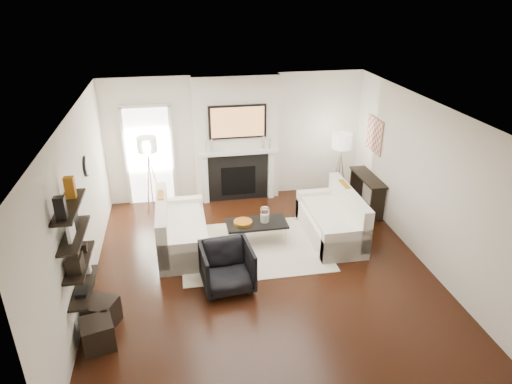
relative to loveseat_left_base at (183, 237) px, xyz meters
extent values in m
plane|color=black|center=(1.28, -0.94, -0.21)|extent=(6.00, 6.00, 0.00)
plane|color=white|center=(1.28, -0.94, 2.49)|extent=(6.00, 6.00, 0.00)
plane|color=silver|center=(1.28, 2.06, 1.14)|extent=(5.50, 0.00, 5.50)
plane|color=silver|center=(1.28, -3.94, 1.14)|extent=(5.50, 0.00, 5.50)
plane|color=silver|center=(-1.47, -0.94, 1.14)|extent=(0.00, 6.00, 6.00)
plane|color=silver|center=(4.03, -0.94, 1.14)|extent=(0.00, 6.00, 6.00)
cube|color=silver|center=(1.28, 1.93, 1.14)|extent=(1.80, 0.25, 2.70)
cube|color=black|center=(1.28, 1.80, 0.31)|extent=(1.30, 0.02, 1.04)
cube|color=black|center=(1.28, 1.79, 0.24)|extent=(0.75, 0.02, 0.65)
cube|color=white|center=(0.56, 1.77, 0.34)|extent=(0.12, 0.08, 1.10)
cube|color=white|center=(2.00, 1.77, 0.34)|extent=(0.12, 0.08, 1.10)
cube|color=white|center=(1.28, 1.75, 0.91)|extent=(1.70, 0.18, 0.07)
cube|color=black|center=(1.28, 1.77, 1.57)|extent=(1.20, 0.06, 0.70)
cube|color=#BF723F|center=(1.28, 1.74, 1.57)|extent=(1.10, 0.00, 0.62)
cylinder|color=silver|center=(0.73, 1.76, 1.09)|extent=(0.04, 0.04, 0.30)
cylinder|color=silver|center=(0.60, 1.76, 1.06)|extent=(0.04, 0.04, 0.24)
cylinder|color=silver|center=(1.83, 1.76, 1.09)|extent=(0.04, 0.04, 0.30)
cylinder|color=silver|center=(1.96, 1.76, 1.06)|extent=(0.04, 0.04, 0.24)
cube|color=white|center=(-0.57, 2.04, 0.84)|extent=(0.90, 0.02, 2.10)
cube|color=white|center=(-1.05, 2.02, 0.84)|extent=(0.06, 0.06, 2.16)
cube|color=white|center=(-0.09, 2.02, 0.84)|extent=(0.06, 0.06, 2.16)
cube|color=white|center=(-0.57, 2.02, 1.92)|extent=(1.02, 0.06, 0.06)
cube|color=beige|center=(1.24, -0.27, -0.20)|extent=(2.60, 2.00, 0.01)
cube|color=white|center=(0.00, 0.00, 0.00)|extent=(0.85, 1.80, 0.42)
cube|color=white|center=(-0.33, 0.00, 0.32)|extent=(0.18, 1.80, 0.80)
cube|color=white|center=(0.00, -0.81, 0.09)|extent=(0.85, 0.18, 0.60)
cube|color=white|center=(0.00, 0.81, 0.09)|extent=(0.85, 0.18, 0.60)
cube|color=white|center=(0.05, 0.00, 0.26)|extent=(0.63, 1.44, 0.10)
cube|color=#B26915|center=(-0.33, 0.30, 0.52)|extent=(0.10, 0.42, 0.42)
cube|color=black|center=(-0.33, -0.30, 0.51)|extent=(0.10, 0.40, 0.40)
cube|color=white|center=(2.74, -0.12, 0.00)|extent=(0.85, 1.80, 0.42)
cube|color=white|center=(3.07, -0.12, 0.32)|extent=(0.18, 1.80, 0.80)
cube|color=white|center=(2.74, -0.93, 0.09)|extent=(0.85, 0.18, 0.60)
cube|color=white|center=(2.74, 0.69, 0.09)|extent=(0.85, 0.18, 0.60)
cube|color=white|center=(2.69, -0.12, 0.26)|extent=(0.63, 1.44, 0.10)
cube|color=#B26915|center=(3.07, 0.18, 0.52)|extent=(0.10, 0.42, 0.42)
cube|color=black|center=(3.07, -0.42, 0.51)|extent=(0.10, 0.40, 0.40)
cube|color=black|center=(1.34, -0.09, 0.19)|extent=(1.10, 0.55, 0.04)
cylinder|color=silver|center=(0.84, -0.31, -0.02)|extent=(0.02, 0.02, 0.38)
cylinder|color=silver|center=(1.84, -0.31, -0.02)|extent=(0.02, 0.02, 0.38)
cylinder|color=silver|center=(0.84, 0.13, -0.02)|extent=(0.02, 0.02, 0.38)
cylinder|color=silver|center=(1.84, 0.13, -0.02)|extent=(0.02, 0.02, 0.38)
cylinder|color=white|center=(1.49, -0.09, 0.35)|extent=(0.16, 0.16, 0.28)
cylinder|color=white|center=(1.49, -0.09, 0.29)|extent=(0.11, 0.11, 0.17)
cylinder|color=#BA7C1F|center=(1.09, -0.09, 0.24)|extent=(0.34, 0.34, 0.06)
imported|color=black|center=(0.64, -1.33, 0.19)|extent=(0.84, 0.79, 0.80)
cylinder|color=silver|center=(-0.57, 1.64, 0.39)|extent=(0.02, 0.02, 1.20)
cylinder|color=white|center=(-0.57, 1.64, 1.24)|extent=(0.40, 0.40, 0.30)
cylinder|color=silver|center=(-0.46, 1.64, 0.39)|extent=(0.25, 0.02, 1.23)
cylinder|color=silver|center=(-0.63, 1.73, 0.39)|extent=(0.14, 0.22, 1.23)
cylinder|color=silver|center=(-0.63, 1.54, 0.39)|extent=(0.14, 0.22, 1.23)
cylinder|color=silver|center=(3.33, 1.15, 0.39)|extent=(0.02, 0.02, 1.20)
cylinder|color=white|center=(3.33, 1.15, 1.24)|extent=(0.40, 0.40, 0.30)
cylinder|color=silver|center=(3.44, 1.15, 0.39)|extent=(0.25, 0.02, 1.23)
cylinder|color=silver|center=(3.27, 1.24, 0.39)|extent=(0.14, 0.22, 1.23)
cylinder|color=silver|center=(3.27, 1.05, 0.39)|extent=(0.14, 0.22, 1.23)
cube|color=black|center=(3.85, 0.85, 0.52)|extent=(0.35, 1.20, 0.04)
cube|color=black|center=(3.85, 0.30, 0.14)|extent=(0.30, 0.04, 0.71)
cube|color=black|center=(3.85, 1.40, 0.14)|extent=(0.30, 0.04, 0.71)
cube|color=#B7745B|center=(4.01, 1.11, 1.34)|extent=(0.03, 0.70, 0.70)
cube|color=black|center=(-1.34, -1.94, 0.49)|extent=(0.25, 1.00, 0.03)
cube|color=black|center=(-1.34, -1.94, 0.89)|extent=(0.25, 1.00, 0.04)
cube|color=black|center=(-1.34, -1.94, 1.29)|extent=(0.25, 1.00, 0.04)
cube|color=black|center=(-1.34, -1.94, 1.69)|extent=(0.25, 1.00, 0.04)
cube|color=black|center=(-1.34, -2.31, 1.85)|extent=(0.12, 0.10, 0.28)
cube|color=#B26915|center=(-1.34, -1.72, 1.85)|extent=(0.12, 0.10, 0.28)
cube|color=white|center=(-1.34, -2.05, 1.42)|extent=(0.04, 0.30, 0.22)
cube|color=black|center=(-1.34, -1.76, 1.40)|extent=(0.04, 0.22, 0.18)
cube|color=black|center=(-1.34, -2.16, 1.01)|extent=(0.18, 0.25, 0.20)
cube|color=black|center=(-1.34, -1.71, 0.97)|extent=(0.15, 0.12, 0.12)
cube|color=black|center=(-1.34, -2.11, 0.53)|extent=(0.14, 0.20, 0.05)
cube|color=white|center=(-1.34, -1.63, 0.60)|extent=(0.10, 0.10, 0.18)
cylinder|color=black|center=(-1.45, -0.04, 1.49)|extent=(0.04, 0.34, 0.34)
cylinder|color=white|center=(-1.43, -0.04, 1.49)|extent=(0.01, 0.29, 0.29)
cube|color=black|center=(-1.19, -1.89, -0.01)|extent=(0.53, 0.53, 0.40)
cube|color=black|center=(-1.19, -2.32, -0.01)|extent=(0.49, 0.49, 0.40)
camera|label=1|loc=(0.02, -7.25, 4.19)|focal=32.00mm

